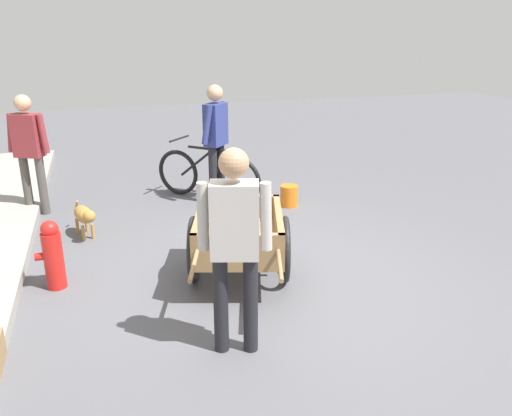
{
  "coord_description": "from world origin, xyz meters",
  "views": [
    {
      "loc": [
        -4.23,
        1.42,
        2.33
      ],
      "look_at": [
        0.05,
        0.09,
        0.75
      ],
      "focal_mm": 36.29,
      "sensor_mm": 36.0,
      "label": 1
    }
  ],
  "objects": [
    {
      "name": "vendor_person",
      "position": [
        -0.97,
        0.57,
        0.93
      ],
      "size": [
        0.29,
        0.51,
        1.57
      ],
      "color": "black",
      "rests_on": "ground"
    },
    {
      "name": "bystander_person",
      "position": [
        2.74,
        2.27,
        0.92
      ],
      "size": [
        0.33,
        0.51,
        1.54
      ],
      "color": "#4C4742",
      "rests_on": "ground"
    },
    {
      "name": "bicycle",
      "position": [
        2.66,
        0.0,
        0.35
      ],
      "size": [
        1.18,
        1.25,
        0.85
      ],
      "color": "black",
      "rests_on": "ground"
    },
    {
      "name": "plastic_bucket",
      "position": [
        2.03,
        -0.99,
        0.14
      ],
      "size": [
        0.24,
        0.24,
        0.29
      ],
      "primitive_type": "cylinder",
      "color": "orange",
      "rests_on": "ground"
    },
    {
      "name": "ground_plane",
      "position": [
        0.0,
        0.0,
        0.0
      ],
      "size": [
        24.0,
        24.0,
        0.0
      ],
      "primitive_type": "plane",
      "color": "#56565B"
    },
    {
      "name": "fire_hydrant",
      "position": [
        0.49,
        1.93,
        0.33
      ],
      "size": [
        0.25,
        0.25,
        0.67
      ],
      "color": "red",
      "rests_on": "ground"
    },
    {
      "name": "cyclist_person",
      "position": [
        2.55,
        -0.11,
        0.96
      ],
      "size": [
        0.4,
        0.45,
        1.6
      ],
      "color": "black",
      "rests_on": "ground"
    },
    {
      "name": "dog",
      "position": [
        1.69,
        1.66,
        0.27
      ],
      "size": [
        0.66,
        0.29,
        0.4
      ],
      "color": "#AD7A38",
      "rests_on": "ground"
    },
    {
      "name": "fruit_cart",
      "position": [
        0.13,
        0.24,
        0.44
      ],
      "size": [
        1.8,
        1.2,
        0.73
      ],
      "color": "#937047",
      "rests_on": "ground"
    }
  ]
}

